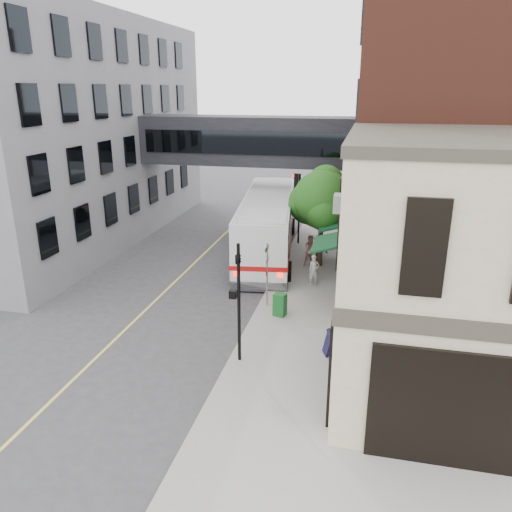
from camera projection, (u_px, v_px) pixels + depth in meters
The scene contains 17 objects.
ground at pixel (213, 392), 16.77m from camera, with size 120.00×120.00×0.00m, color #38383A.
sidewalk_main at pixel (318, 261), 29.25m from camera, with size 4.00×60.00×0.15m, color gray.
corner_building at pixel (507, 275), 15.37m from camera, with size 10.19×8.12×8.45m.
brick_building at pixel (476, 142), 26.27m from camera, with size 13.76×18.00×14.00m.
opposite_building at pixel (37, 131), 32.90m from camera, with size 14.00×24.00×14.00m, color slate.
skyway_bridge at pixel (250, 141), 31.95m from camera, with size 14.00×3.18×3.00m.
traffic_signal_near at pixel (238, 289), 17.58m from camera, with size 0.44×0.22×4.60m.
traffic_signal_far at pixel (297, 195), 31.35m from camera, with size 0.53×0.28×4.50m.
street_sign_pole at pixel (267, 269), 22.53m from camera, with size 0.08×0.75×3.00m.
street_tree at pixel (322, 199), 27.26m from camera, with size 3.80×3.20×5.60m.
lane_marking at pixel (181, 276), 27.06m from camera, with size 0.12×40.00×0.01m, color #D8CC4C.
bus at pixel (268, 222), 30.26m from camera, with size 4.60×13.32×3.51m.
pedestrian_a at pixel (314, 270), 25.38m from camera, with size 0.56×0.37×1.53m, color silver.
pedestrian_b at pixel (311, 251), 27.90m from camera, with size 0.87×0.67×1.78m, color #D38A88.
pedestrian_c at pixel (319, 249), 28.58m from camera, with size 1.04×0.60×1.61m, color black.
newspaper_box at pixel (280, 305), 21.92m from camera, with size 0.51×0.45×1.02m, color #13531C.
sandwich_board at pixel (329, 343), 18.69m from camera, with size 0.35×0.54×0.96m, color black.
Camera 1 is at (4.63, -13.74, 9.70)m, focal length 35.00 mm.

